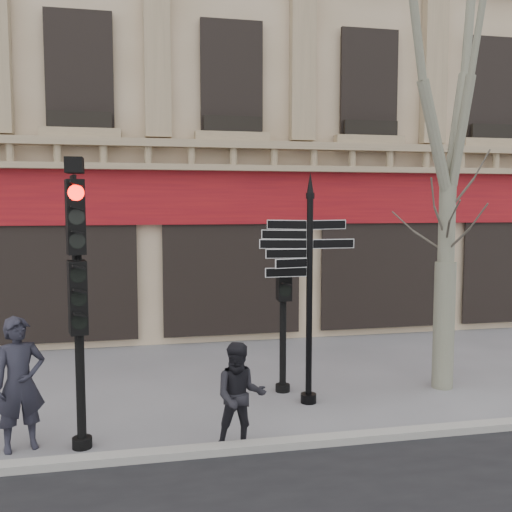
# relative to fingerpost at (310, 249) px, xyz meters

# --- Properties ---
(ground) EXTENTS (80.00, 80.00, 0.00)m
(ground) POSITION_rel_fingerpost_xyz_m (-0.59, -0.32, -2.67)
(ground) COLOR slate
(ground) RESTS_ON ground
(kerb) EXTENTS (80.00, 0.25, 0.12)m
(kerb) POSITION_rel_fingerpost_xyz_m (-0.59, -1.72, -2.61)
(kerb) COLOR gray
(kerb) RESTS_ON ground
(building) EXTENTS (28.00, 15.52, 18.00)m
(building) POSITION_rel_fingerpost_xyz_m (-0.59, 12.17, 6.32)
(building) COLOR tan
(building) RESTS_ON ground
(fingerpost) EXTENTS (1.91, 1.91, 3.97)m
(fingerpost) POSITION_rel_fingerpost_xyz_m (0.00, 0.00, 0.00)
(fingerpost) COLOR black
(fingerpost) RESTS_ON ground
(traffic_signal_main) EXTENTS (0.50, 0.41, 4.06)m
(traffic_signal_main) POSITION_rel_fingerpost_xyz_m (-3.67, -1.13, -0.10)
(traffic_signal_main) COLOR black
(traffic_signal_main) RESTS_ON ground
(traffic_signal_secondary) EXTENTS (0.48, 0.36, 2.76)m
(traffic_signal_secondary) POSITION_rel_fingerpost_xyz_m (-0.29, 0.67, -0.74)
(traffic_signal_secondary) COLOR black
(traffic_signal_secondary) RESTS_ON ground
(plane_tree) EXTENTS (3.44, 3.44, 9.15)m
(plane_tree) POSITION_rel_fingerpost_xyz_m (2.70, 0.29, 3.75)
(plane_tree) COLOR gray
(plane_tree) RESTS_ON ground
(pedestrian_a) EXTENTS (0.80, 0.67, 1.89)m
(pedestrian_a) POSITION_rel_fingerpost_xyz_m (-4.49, -1.01, -1.73)
(pedestrian_a) COLOR #20202A
(pedestrian_a) RESTS_ON ground
(pedestrian_b) EXTENTS (0.79, 0.65, 1.52)m
(pedestrian_b) POSITION_rel_fingerpost_xyz_m (-1.49, -1.62, -1.91)
(pedestrian_b) COLOR black
(pedestrian_b) RESTS_ON ground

